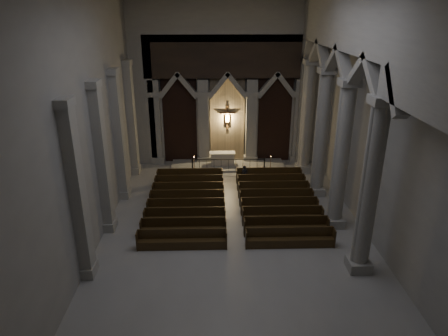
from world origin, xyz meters
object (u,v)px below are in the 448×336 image
Objects in this scene: pews at (232,205)px; altar at (222,158)px; candle_stand_right at (270,168)px; altar_rail at (228,163)px; candle_stand_left at (194,170)px; worshipper at (245,174)px.

altar is at bearing 93.33° from pews.
candle_stand_right is 6.49m from pews.
altar_rail is 3.09m from candle_stand_right.
altar is at bearing 159.11° from candle_stand_right.
altar_rail is 2.52m from candle_stand_left.
pews is 7.89× the size of worshipper.
candle_stand_left reaches higher than altar.
candle_stand_right is at bearing -20.89° from altar.
candle_stand_right is at bearing 40.04° from worshipper.
candle_stand_left is at bearing 154.61° from worshipper.
pews is at bearing -86.67° from altar.
altar_rail is 3.83× the size of candle_stand_left.
altar reaches higher than pews.
altar_rail is 0.54× the size of pews.
altar_rail is 2.20m from worshipper.
candle_stand_left is 3.84m from worshipper.
candle_stand_left reaches higher than worshipper.
altar is 1.25m from altar_rail.
pews is at bearing -90.00° from altar_rail.
candle_stand_left is at bearing -142.79° from altar.
altar is 1.53× the size of worshipper.
altar is 1.51× the size of candle_stand_right.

